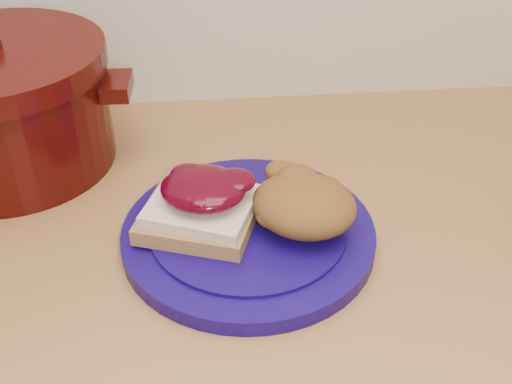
{
  "coord_description": "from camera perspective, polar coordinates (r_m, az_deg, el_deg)",
  "views": [
    {
      "loc": [
        -0.09,
        0.95,
        1.35
      ],
      "look_at": [
        -0.03,
        1.49,
        0.95
      ],
      "focal_mm": 45.0,
      "sensor_mm": 36.0,
      "label": 1
    }
  ],
  "objects": [
    {
      "name": "stuffing_mound",
      "position": [
        0.66,
        4.3,
        -1.18
      ],
      "size": [
        0.14,
        0.13,
        0.05
      ],
      "primitive_type": "ellipsoid",
      "rotation": [
        0.0,
        0.0,
        -0.43
      ],
      "color": "brown",
      "rests_on": "plate"
    },
    {
      "name": "sandwich",
      "position": [
        0.67,
        -4.91,
        -1.04
      ],
      "size": [
        0.14,
        0.13,
        0.06
      ],
      "rotation": [
        0.0,
        0.0,
        -0.43
      ],
      "color": "olive",
      "rests_on": "plate"
    },
    {
      "name": "plate",
      "position": [
        0.68,
        -0.68,
        -3.81
      ],
      "size": [
        0.36,
        0.36,
        0.02
      ],
      "primitive_type": "cylinder",
      "rotation": [
        0.0,
        0.0,
        -0.43
      ],
      "color": "#100553",
      "rests_on": "wood_countertop"
    },
    {
      "name": "dutch_oven",
      "position": [
        0.84,
        -21.54,
        7.11
      ],
      "size": [
        0.31,
        0.27,
        0.17
      ],
      "rotation": [
        0.0,
        0.0,
        -0.05
      ],
      "color": "black",
      "rests_on": "wood_countertop"
    }
  ]
}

